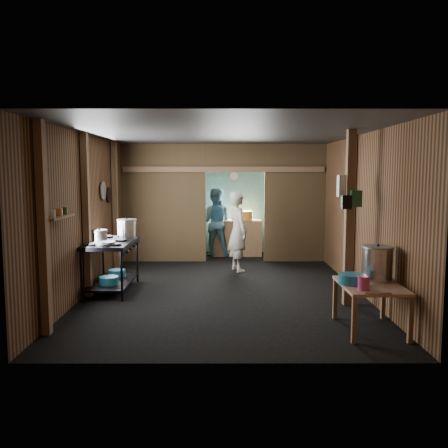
{
  "coord_description": "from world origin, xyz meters",
  "views": [
    {
      "loc": [
        -0.02,
        -8.19,
        1.97
      ],
      "look_at": [
        0.0,
        -0.2,
        1.1
      ],
      "focal_mm": 37.6,
      "sensor_mm": 36.0,
      "label": 1
    }
  ],
  "objects_px": {
    "stove_pot_large": "(127,229)",
    "pink_bucket": "(364,283)",
    "prep_table": "(370,307)",
    "cook": "(238,231)",
    "gas_range": "(112,266)",
    "stock_pot": "(377,264)",
    "yellow_tub": "(244,216)"
  },
  "relations": [
    {
      "from": "stove_pot_large",
      "to": "pink_bucket",
      "type": "xyz_separation_m",
      "value": [
        3.36,
        -2.73,
        -0.32
      ]
    },
    {
      "from": "prep_table",
      "to": "cook",
      "type": "distance_m",
      "value": 3.95
    },
    {
      "from": "gas_range",
      "to": "stove_pot_large",
      "type": "relative_size",
      "value": 4.19
    },
    {
      "from": "prep_table",
      "to": "stock_pot",
      "type": "height_order",
      "value": "stock_pot"
    },
    {
      "from": "gas_range",
      "to": "yellow_tub",
      "type": "bearing_deg",
      "value": 55.29
    },
    {
      "from": "stock_pot",
      "to": "pink_bucket",
      "type": "xyz_separation_m",
      "value": [
        -0.33,
        -0.52,
        -0.13
      ]
    },
    {
      "from": "gas_range",
      "to": "prep_table",
      "type": "height_order",
      "value": "gas_range"
    },
    {
      "from": "gas_range",
      "to": "prep_table",
      "type": "distance_m",
      "value": 4.21
    },
    {
      "from": "stove_pot_large",
      "to": "pink_bucket",
      "type": "relative_size",
      "value": 2.06
    },
    {
      "from": "prep_table",
      "to": "yellow_tub",
      "type": "xyz_separation_m",
      "value": [
        -1.34,
        5.41,
        0.66
      ]
    },
    {
      "from": "gas_range",
      "to": "stock_pot",
      "type": "relative_size",
      "value": 3.08
    },
    {
      "from": "stock_pot",
      "to": "yellow_tub",
      "type": "relative_size",
      "value": 1.19
    },
    {
      "from": "yellow_tub",
      "to": "stock_pot",
      "type": "bearing_deg",
      "value": -73.91
    },
    {
      "from": "pink_bucket",
      "to": "gas_range",
      "type": "bearing_deg",
      "value": 147.35
    },
    {
      "from": "stove_pot_large",
      "to": "yellow_tub",
      "type": "distance_m",
      "value": 3.69
    },
    {
      "from": "stove_pot_large",
      "to": "cook",
      "type": "bearing_deg",
      "value": 30.03
    },
    {
      "from": "gas_range",
      "to": "prep_table",
      "type": "bearing_deg",
      "value": -28.11
    },
    {
      "from": "stock_pot",
      "to": "prep_table",
      "type": "bearing_deg",
      "value": -122.83
    },
    {
      "from": "gas_range",
      "to": "cook",
      "type": "xyz_separation_m",
      "value": [
        2.16,
        1.62,
        0.38
      ]
    },
    {
      "from": "stock_pot",
      "to": "pink_bucket",
      "type": "height_order",
      "value": "stock_pot"
    },
    {
      "from": "stove_pot_large",
      "to": "cook",
      "type": "distance_m",
      "value": 2.31
    },
    {
      "from": "yellow_tub",
      "to": "pink_bucket",
      "type": "bearing_deg",
      "value": -78.47
    },
    {
      "from": "stove_pot_large",
      "to": "prep_table",
      "type": "bearing_deg",
      "value": -34.67
    },
    {
      "from": "gas_range",
      "to": "pink_bucket",
      "type": "relative_size",
      "value": 8.63
    },
    {
      "from": "stove_pot_large",
      "to": "stock_pot",
      "type": "xyz_separation_m",
      "value": [
        3.69,
        -2.21,
        -0.19
      ]
    },
    {
      "from": "cook",
      "to": "stove_pot_large",
      "type": "bearing_deg",
      "value": 98.73
    },
    {
      "from": "stove_pot_large",
      "to": "cook",
      "type": "xyz_separation_m",
      "value": [
        1.99,
        1.15,
        -0.19
      ]
    },
    {
      "from": "stove_pot_large",
      "to": "stock_pot",
      "type": "bearing_deg",
      "value": -30.88
    },
    {
      "from": "stock_pot",
      "to": "pink_bucket",
      "type": "relative_size",
      "value": 2.8
    },
    {
      "from": "stove_pot_large",
      "to": "pink_bucket",
      "type": "distance_m",
      "value": 4.35
    },
    {
      "from": "cook",
      "to": "gas_range",
      "type": "bearing_deg",
      "value": 105.52
    },
    {
      "from": "gas_range",
      "to": "stock_pot",
      "type": "bearing_deg",
      "value": -24.27
    }
  ]
}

